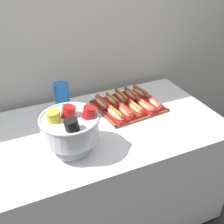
# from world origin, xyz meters

# --- Properties ---
(ground_plane) EXTENTS (10.00, 10.00, 0.00)m
(ground_plane) POSITION_xyz_m (0.00, 0.00, 0.00)
(ground_plane) COLOR #38332D
(back_wall) EXTENTS (6.00, 0.10, 2.60)m
(back_wall) POSITION_xyz_m (0.00, 0.52, 1.30)
(back_wall) COLOR beige
(back_wall) RESTS_ON ground_plane
(buffet_table) EXTENTS (1.40, 0.82, 0.77)m
(buffet_table) POSITION_xyz_m (0.00, 0.00, 0.40)
(buffet_table) COLOR silver
(buffet_table) RESTS_ON ground_plane
(serving_tray) EXTENTS (0.44, 0.40, 0.01)m
(serving_tray) POSITION_xyz_m (0.21, 0.13, 0.77)
(serving_tray) COLOR brown
(serving_tray) RESTS_ON buffet_table
(hot_dog_0) EXTENTS (0.09, 0.19, 0.06)m
(hot_dog_0) POSITION_xyz_m (0.07, 0.03, 0.81)
(hot_dog_0) COLOR red
(hot_dog_0) RESTS_ON serving_tray
(hot_dog_1) EXTENTS (0.07, 0.17, 0.06)m
(hot_dog_1) POSITION_xyz_m (0.15, 0.04, 0.81)
(hot_dog_1) COLOR red
(hot_dog_1) RESTS_ON serving_tray
(hot_dog_2) EXTENTS (0.08, 0.16, 0.06)m
(hot_dog_2) POSITION_xyz_m (0.22, 0.05, 0.80)
(hot_dog_2) COLOR red
(hot_dog_2) RESTS_ON serving_tray
(hot_dog_3) EXTENTS (0.09, 0.19, 0.06)m
(hot_dog_3) POSITION_xyz_m (0.30, 0.05, 0.80)
(hot_dog_3) COLOR red
(hot_dog_3) RESTS_ON serving_tray
(hot_dog_4) EXTENTS (0.06, 0.16, 0.06)m
(hot_dog_4) POSITION_xyz_m (0.37, 0.06, 0.80)
(hot_dog_4) COLOR red
(hot_dog_4) RESTS_ON serving_tray
(hot_dog_5) EXTENTS (0.09, 0.18, 0.06)m
(hot_dog_5) POSITION_xyz_m (0.06, 0.20, 0.80)
(hot_dog_5) COLOR red
(hot_dog_5) RESTS_ON serving_tray
(hot_dog_6) EXTENTS (0.08, 0.17, 0.06)m
(hot_dog_6) POSITION_xyz_m (0.13, 0.20, 0.80)
(hot_dog_6) COLOR red
(hot_dog_6) RESTS_ON serving_tray
(hot_dog_7) EXTENTS (0.07, 0.18, 0.06)m
(hot_dog_7) POSITION_xyz_m (0.21, 0.21, 0.80)
(hot_dog_7) COLOR red
(hot_dog_7) RESTS_ON serving_tray
(hot_dog_8) EXTENTS (0.07, 0.18, 0.06)m
(hot_dog_8) POSITION_xyz_m (0.28, 0.22, 0.81)
(hot_dog_8) COLOR red
(hot_dog_8) RESTS_ON serving_tray
(hot_dog_9) EXTENTS (0.08, 0.17, 0.06)m
(hot_dog_9) POSITION_xyz_m (0.36, 0.22, 0.80)
(hot_dog_9) COLOR red
(hot_dog_9) RESTS_ON serving_tray
(punch_bowl) EXTENTS (0.30, 0.30, 0.26)m
(punch_bowl) POSITION_xyz_m (-0.26, -0.15, 0.92)
(punch_bowl) COLOR silver
(punch_bowl) RESTS_ON buffet_table
(cup_stack) EXTENTS (0.09, 0.09, 0.21)m
(cup_stack) POSITION_xyz_m (-0.20, 0.23, 0.88)
(cup_stack) COLOR blue
(cup_stack) RESTS_ON buffet_table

